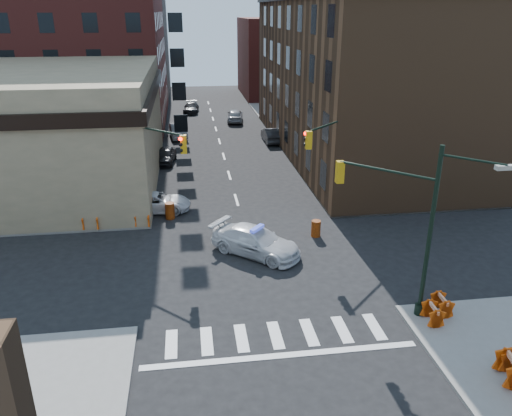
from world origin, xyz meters
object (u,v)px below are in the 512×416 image
object	(u,v)px
parked_car_wfar	(178,131)
parked_car_enear	(271,135)
pedestrian_b	(76,217)
barricade_se_a	(442,305)
barrel_road	(316,228)
parked_car_wnear	(165,156)
barricade_nw_a	(143,220)
pedestrian_a	(126,197)
barrel_bank	(170,211)
police_car	(256,242)
pickup	(156,202)

from	to	relation	value
parked_car_wfar	parked_car_enear	world-z (taller)	parked_car_enear
parked_car_wfar	pedestrian_b	distance (m)	25.02
barricade_se_a	barrel_road	bearing A→B (deg)	22.95
parked_car_wnear	parked_car_enear	distance (m)	12.72
barricade_nw_a	pedestrian_b	bearing A→B (deg)	-174.50
pedestrian_a	barrel_bank	distance (m)	3.62
parked_car_wfar	barrel_bank	bearing A→B (deg)	-97.75
parked_car_enear	police_car	bearing A→B (deg)	77.62
parked_car_wnear	barricade_se_a	world-z (taller)	parked_car_wnear
pedestrian_b	barrel_bank	world-z (taller)	pedestrian_b
parked_car_wnear	barricade_se_a	distance (m)	30.00
pickup	barrel_road	distance (m)	11.53
parked_car_enear	pedestrian_a	xyz separation A→B (m)	(-13.33, -17.86, 0.25)
parked_car_wnear	pedestrian_a	xyz separation A→B (m)	(-2.33, -11.47, 0.32)
police_car	pickup	bearing A→B (deg)	79.40
pedestrian_a	barrel_road	distance (m)	13.55
barricade_nw_a	parked_car_wnear	bearing A→B (deg)	95.70
parked_car_enear	pedestrian_b	size ratio (longest dim) A/B	3.00
barrel_bank	barricade_se_a	size ratio (longest dim) A/B	0.98
parked_car_wnear	parked_car_enear	xyz separation A→B (m)	(11.00, 6.40, 0.06)
police_car	parked_car_wnear	world-z (taller)	police_car
parked_car_enear	barricade_nw_a	size ratio (longest dim) A/B	4.21
parked_car_enear	barricade_nw_a	xyz separation A→B (m)	(-12.00, -21.19, -0.20)
pickup	pedestrian_a	bearing A→B (deg)	80.82
parked_car_enear	barricade_nw_a	distance (m)	24.36
parked_car_wnear	parked_car_wfar	xyz separation A→B (m)	(1.14, 9.70, 0.06)
barrel_bank	barricade_se_a	xyz separation A→B (m)	(12.65, -13.46, 0.02)
pedestrian_b	barricade_nw_a	distance (m)	4.24
barrel_road	barrel_bank	xyz separation A→B (m)	(-9.09, 4.12, 0.05)
pedestrian_a	pedestrian_b	size ratio (longest dim) A/B	1.12
parked_car_enear	barricade_se_a	distance (m)	33.36
pedestrian_a	parked_car_wfar	bearing A→B (deg)	111.32
pedestrian_a	parked_car_wnear	bearing A→B (deg)	109.12
pickup	barricade_nw_a	distance (m)	2.94
pedestrian_a	barrel_road	xyz separation A→B (m)	(12.11, -6.07, -0.51)
police_car	parked_car_wfar	bearing A→B (deg)	49.62
pickup	barrel_road	bearing A→B (deg)	-115.05
police_car	barrel_bank	size ratio (longest dim) A/B	4.82
police_car	barricade_nw_a	bearing A→B (deg)	96.00
police_car	barrel_bank	xyz separation A→B (m)	(-5.03, 6.03, -0.23)
parked_car_wfar	barricade_nw_a	size ratio (longest dim) A/B	4.17
pickup	pedestrian_b	world-z (taller)	pedestrian_b
police_car	pedestrian_b	distance (m)	12.00
police_car	barricade_nw_a	distance (m)	8.17
parked_car_wnear	pedestrian_b	bearing A→B (deg)	-102.01
pedestrian_b	barricade_nw_a	world-z (taller)	pedestrian_b
barricade_nw_a	pedestrian_a	bearing A→B (deg)	121.38
parked_car_enear	pedestrian_a	world-z (taller)	pedestrian_a
pedestrian_b	pickup	bearing A→B (deg)	8.23
barrel_bank	pedestrian_b	bearing A→B (deg)	-169.60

